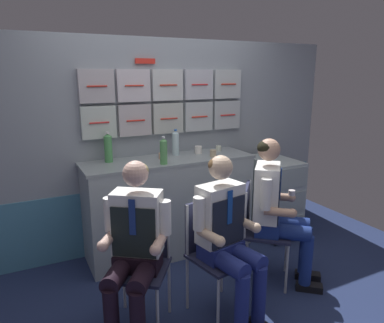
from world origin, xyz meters
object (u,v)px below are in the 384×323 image
Objects in this scene: folding_chair_left at (142,252)px; water_bottle_blue_cap at (176,143)px; folding_chair_by_counter at (256,222)px; crew_member_left at (134,244)px; service_trolley at (272,194)px; crew_member_right at (228,233)px; folding_chair_right at (213,243)px; coffee_cup_white at (162,156)px; crew_member_by_counter at (276,205)px.

folding_chair_left is 1.37m from water_bottle_blue_cap.
crew_member_left is at bearing -170.18° from folding_chair_by_counter.
crew_member_right is (-1.25, -1.02, 0.21)m from service_trolley.
folding_chair_right and folding_chair_by_counter have the same top height.
folding_chair_left is 0.22m from crew_member_left.
folding_chair_right is 1.00× the size of folding_chair_by_counter.
crew_member_by_counter is at bearing -55.73° from coffee_cup_white.
coffee_cup_white is at bearing 172.41° from service_trolley.
service_trolley is 0.71× the size of crew_member_left.
crew_member_right reaches higher than folding_chair_by_counter.
crew_member_right is (0.66, -0.13, -0.00)m from crew_member_left.
folding_chair_right is at bearing -162.31° from folding_chair_by_counter.
crew_member_right is 1.36m from water_bottle_blue_cap.
water_bottle_blue_cap is 3.70× the size of coffee_cup_white.
folding_chair_right is (-1.28, -0.86, 0.07)m from service_trolley.
water_bottle_blue_cap is (0.73, 1.01, 0.57)m from folding_chair_left.
crew_member_left is at bearing -155.07° from service_trolley.
water_bottle_blue_cap is at bearing 80.02° from folding_chair_right.
water_bottle_blue_cap reaches higher than coffee_cup_white.
folding_chair_left is 1.21m from crew_member_by_counter.
service_trolley is 1.02× the size of folding_chair_left.
folding_chair_by_counter is 1.16m from water_bottle_blue_cap.
coffee_cup_white is at bearing -154.09° from water_bottle_blue_cap.
folding_chair_by_counter is 11.99× the size of coffee_cup_white.
folding_chair_right is at bearing -11.06° from folding_chair_left.
service_trolley is 12.19× the size of coffee_cup_white.
folding_chair_right is 3.24× the size of water_bottle_blue_cap.
water_bottle_blue_cap is at bearing 114.03° from crew_member_by_counter.
folding_chair_left is at bearing -157.44° from service_trolley.
folding_chair_by_counter is 0.24m from crew_member_by_counter.
coffee_cup_white is (-1.27, 0.17, 0.54)m from service_trolley.
water_bottle_blue_cap is at bearing 110.07° from folding_chair_by_counter.
crew_member_by_counter is (0.12, -0.10, 0.17)m from folding_chair_by_counter.
coffee_cup_white is at bearing 59.47° from folding_chair_left.
service_trolley is 0.71× the size of crew_member_right.
folding_chair_by_counter is at bearing -69.93° from water_bottle_blue_cap.
crew_member_left is 17.22× the size of coffee_cup_white.
crew_member_right is 0.67m from crew_member_by_counter.
service_trolley reaches higher than folding_chair_right.
crew_member_right reaches higher than folding_chair_left.
water_bottle_blue_cap reaches higher than folding_chair_left.
service_trolley is at bearing -13.46° from water_bottle_blue_cap.
crew_member_right is at bearing -97.37° from water_bottle_blue_cap.
folding_chair_left is 1.00× the size of folding_chair_right.
service_trolley reaches higher than folding_chair_by_counter.
service_trolley is 1.96m from folding_chair_left.
folding_chair_left is 1.08m from folding_chair_by_counter.
folding_chair_left is 3.24× the size of water_bottle_blue_cap.
coffee_cup_white is at bearing 89.39° from folding_chair_right.
folding_chair_right is 1.13m from coffee_cup_white.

